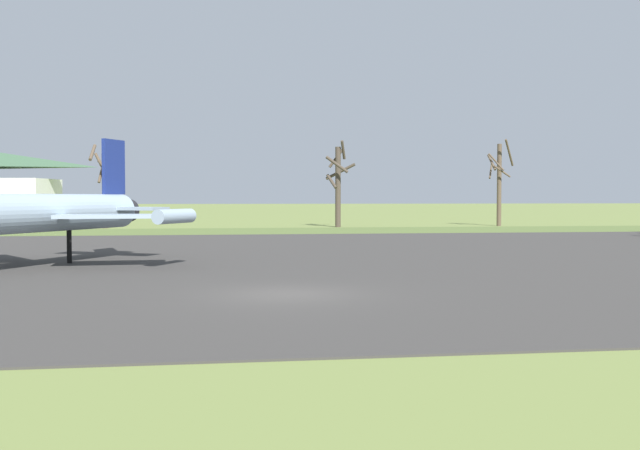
# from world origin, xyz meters

# --- Properties ---
(ground_plane) EXTENTS (600.00, 600.00, 0.00)m
(ground_plane) POSITION_xyz_m (0.00, 0.00, 0.00)
(ground_plane) COLOR olive
(asphalt_apron) EXTENTS (105.68, 45.53, 0.05)m
(asphalt_apron) POSITION_xyz_m (0.00, 13.66, 0.03)
(asphalt_apron) COLOR #383533
(asphalt_apron) RESTS_ON ground
(grass_verge_strip) EXTENTS (165.68, 12.00, 0.06)m
(grass_verge_strip) POSITION_xyz_m (0.00, 42.42, 0.03)
(grass_verge_strip) COLOR #536631
(grass_verge_strip) RESTS_ON ground
(jet_fighter_front_left) EXTENTS (12.45, 16.58, 5.91)m
(jet_fighter_front_left) POSITION_xyz_m (-10.42, 8.86, 2.41)
(jet_fighter_front_left) COLOR #8EA3B2
(jet_fighter_front_left) RESTS_ON ground
(bare_tree_left_of_center) EXTENTS (2.43, 2.46, 8.25)m
(bare_tree_left_of_center) POSITION_xyz_m (-12.85, 51.27, 4.36)
(bare_tree_left_of_center) COLOR brown
(bare_tree_left_of_center) RESTS_ON ground
(bare_tree_center) EXTENTS (3.46, 3.56, 8.74)m
(bare_tree_center) POSITION_xyz_m (10.25, 50.89, 4.69)
(bare_tree_center) COLOR #42382D
(bare_tree_center) RESTS_ON ground
(bare_tree_right_of_center) EXTENTS (2.94, 2.92, 9.04)m
(bare_tree_right_of_center) POSITION_xyz_m (27.46, 51.12, 4.85)
(bare_tree_right_of_center) COLOR brown
(bare_tree_right_of_center) RESTS_ON ground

